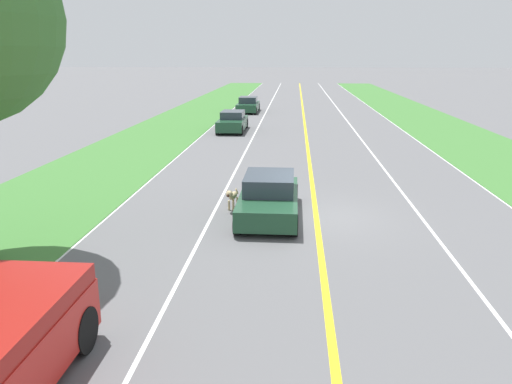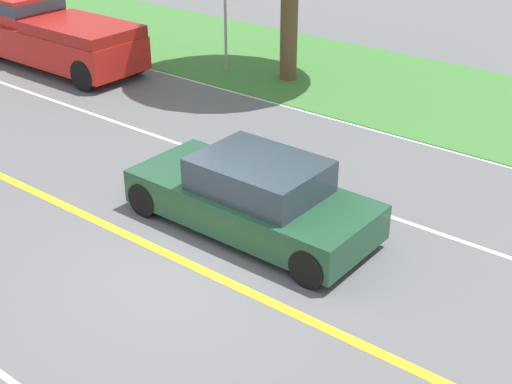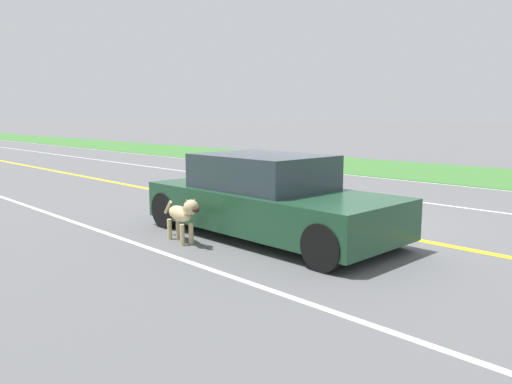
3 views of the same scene
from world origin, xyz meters
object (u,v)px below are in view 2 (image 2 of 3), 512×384
dog (324,188)px  street_sign (226,17)px  ego_car (253,196)px  pickup_truck (50,32)px

dog → street_sign: bearing=62.9°
ego_car → pickup_truck: pickup_truck is taller
pickup_truck → street_sign: size_ratio=2.24×
pickup_truck → street_sign: street_sign is taller
ego_car → pickup_truck: (3.88, 10.79, 0.35)m
dog → pickup_truck: (2.55, 11.42, 0.52)m
dog → street_sign: 8.72m
ego_car → street_sign: street_sign is taller
ego_car → dog: bearing=-25.5°
dog → pickup_truck: pickup_truck is taller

